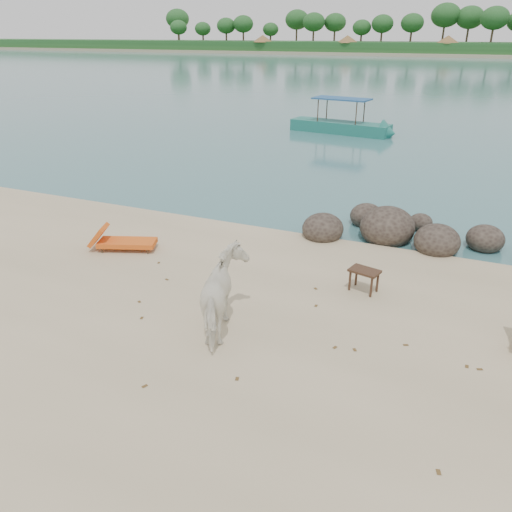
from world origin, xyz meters
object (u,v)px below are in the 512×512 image
at_px(boulders, 398,232).
at_px(lounge_chair, 127,241).
at_px(side_table, 364,282).
at_px(boat_near, 341,104).
at_px(cow, 225,296).

relative_size(boulders, lounge_chair, 3.34).
xyz_separation_m(side_table, boat_near, (-5.59, 19.25, 1.34)).
bearing_deg(lounge_chair, boat_near, 67.25).
distance_m(boulders, lounge_chair, 7.56).
xyz_separation_m(side_table, lounge_chair, (-6.35, -0.16, 0.02)).
distance_m(cow, boat_near, 22.24).
bearing_deg(side_table, boat_near, 120.34).
bearing_deg(boat_near, boulders, -61.61).
bearing_deg(cow, boat_near, -102.40).
xyz_separation_m(boulders, side_table, (-0.22, -3.59, 0.04)).
distance_m(side_table, boat_near, 20.09).
distance_m(cow, side_table, 3.47).
xyz_separation_m(boulders, lounge_chair, (-6.57, -3.74, 0.06)).
bearing_deg(lounge_chair, boulders, 9.18).
relative_size(cow, boat_near, 0.28).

